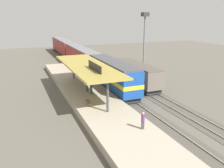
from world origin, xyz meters
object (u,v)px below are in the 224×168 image
Objects in this scene: freight_car at (137,74)px; person_waiting at (143,120)px; passenger_carriage_rear at (63,46)px; platform_bench at (88,102)px; light_mast at (145,32)px; passenger_carriage_front at (82,57)px; locomotive at (113,75)px; person_walking at (91,87)px.

freight_car is 17.71m from person_waiting.
passenger_carriage_rear is 38.21m from freight_car.
platform_bench is 0.15× the size of light_mast.
passenger_carriage_rear is at bearing 102.78° from light_mast.
platform_bench is at bearing -103.41° from passenger_carriage_front.
locomotive is 10.77m from light_mast.
platform_bench is 0.14× the size of freight_car.
locomotive is 8.44× the size of person_walking.
passenger_carriage_rear reaches higher than person_walking.
locomotive is 0.72× the size of passenger_carriage_front.
person_waiting is at bearing -119.19° from light_mast.
person_walking is (1.59, 4.00, 0.51)m from platform_bench.
person_walking is (-4.41, -41.97, -0.46)m from passenger_carriage_rear.
locomotive is 5.46m from person_walking.
freight_car is at bearing 37.20° from platform_bench.
light_mast is at bearing 29.43° from locomotive.
person_waiting reaches higher than platform_bench.
passenger_carriage_front is 11.70× the size of person_waiting.
person_walking is (-1.32, 11.91, 0.00)m from person_waiting.
freight_car is (4.60, -17.13, -0.34)m from passenger_carriage_front.
locomotive is at bearing -90.00° from passenger_carriage_rear.
person_waiting is at bearing -101.56° from locomotive.
freight_car is 1.03× the size of light_mast.
light_mast is at bearing 60.81° from person_waiting.
passenger_carriage_rear is 11.70× the size of person_waiting.
passenger_carriage_front is 1.00× the size of passenger_carriage_rear.
light_mast is 6.84× the size of person_walking.
locomotive is at bearing -90.00° from passenger_carriage_front.
passenger_carriage_rear is 42.20m from person_walking.
person_walking is at bearing -155.81° from freight_car.
freight_car is at bearing -74.97° from passenger_carriage_front.
freight_car is 7.02× the size of person_waiting.
person_waiting is (-3.08, -15.08, -0.56)m from locomotive.
freight_car is 9.87m from person_walking.
person_walking reaches higher than platform_bench.
platform_bench is 0.12× the size of locomotive.
locomotive is at bearing -169.24° from freight_car.
locomotive reaches higher than passenger_carriage_front.
platform_bench is 46.37m from passenger_carriage_rear.
passenger_carriage_front and passenger_carriage_rear have the same top height.
person_walking is at bearing -95.99° from passenger_carriage_rear.
passenger_carriage_rear is 35.79m from light_mast.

